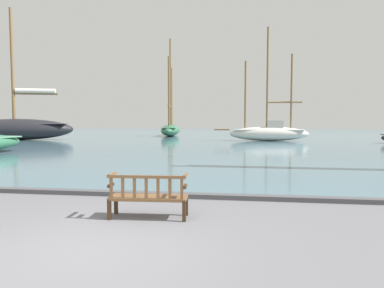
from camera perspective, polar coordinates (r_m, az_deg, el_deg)
The scene contains 7 objects.
ground_plane at distance 5.77m, azimuth -16.92°, elevation -16.66°, with size 160.00×160.00×0.00m, color slate.
harbor_water at distance 48.98m, azimuth 5.27°, elevation 1.50°, with size 100.00×80.00×0.08m, color slate.
quay_edge_kerb at distance 9.25m, azimuth -6.74°, elevation -8.34°, with size 40.00×0.30×0.12m, color #4C4C50.
park_bench at distance 7.18m, azimuth -7.31°, elevation -8.53°, with size 1.63×0.61×0.92m.
sailboat_centre_channel at distance 39.41m, azimuth -27.13°, elevation 2.51°, with size 12.48×6.43×13.29m.
sailboat_nearest_port at distance 34.33m, azimuth 12.71°, elevation 2.07°, with size 9.19×2.16×10.99m.
sailboat_nearest_starboard at distance 45.30m, azimuth -3.61°, elevation 2.61°, with size 3.70×10.19×12.71m.
Camera 1 is at (2.31, -4.89, 2.00)m, focal length 32.00 mm.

